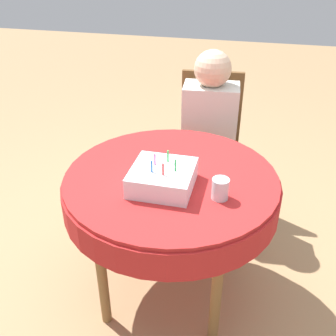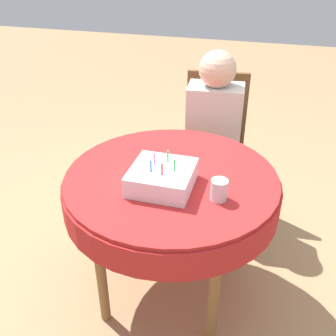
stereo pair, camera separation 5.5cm
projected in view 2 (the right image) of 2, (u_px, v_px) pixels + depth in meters
ground_plane at (171, 289)px, 2.20m from camera, size 12.00×12.00×0.00m
dining_table at (171, 192)px, 1.86m from camera, size 1.01×1.01×0.75m
chair at (213, 145)px, 2.61m from camera, size 0.48×0.48×0.96m
person at (214, 125)px, 2.42m from camera, size 0.35×0.33×1.15m
birthday_cake at (162, 177)px, 1.71m from camera, size 0.27×0.27×0.15m
drinking_glass at (219, 190)px, 1.63m from camera, size 0.07×0.07×0.09m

